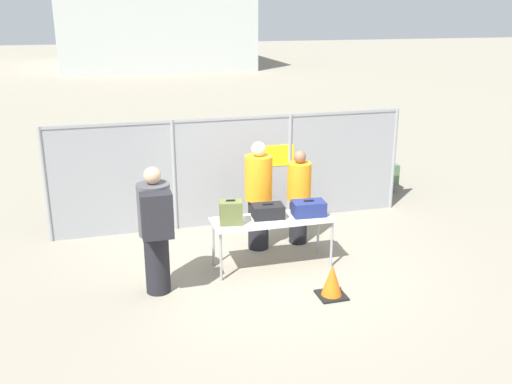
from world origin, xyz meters
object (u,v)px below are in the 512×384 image
(inspection_table, at_px, (272,223))
(security_worker_far, at_px, (299,196))
(suitcase_navy, at_px, (309,208))
(traveler_hooded, at_px, (156,227))
(traffic_cone, at_px, (332,282))
(suitcase_black, at_px, (268,211))
(utility_trailer, at_px, (327,172))
(suitcase_olive, at_px, (231,212))
(security_worker_near, at_px, (258,194))

(inspection_table, xyz_separation_m, security_worker_far, (0.72, 0.80, 0.12))
(inspection_table, xyz_separation_m, suitcase_navy, (0.59, 0.01, 0.18))
(traveler_hooded, distance_m, traffic_cone, 2.58)
(suitcase_black, xyz_separation_m, utility_trailer, (2.43, 3.47, -0.52))
(traveler_hooded, height_order, security_worker_far, traveler_hooded)
(suitcase_olive, xyz_separation_m, security_worker_far, (1.38, 0.82, -0.12))
(suitcase_navy, xyz_separation_m, utility_trailer, (1.79, 3.55, -0.53))
(suitcase_olive, relative_size, utility_trailer, 0.11)
(inspection_table, distance_m, utility_trailer, 4.29)
(traveler_hooded, xyz_separation_m, security_worker_far, (2.54, 1.24, -0.18))
(suitcase_olive, xyz_separation_m, traveler_hooded, (-1.16, -0.42, 0.05))
(traveler_hooded, xyz_separation_m, security_worker_near, (1.81, 1.18, -0.07))
(inspection_table, xyz_separation_m, utility_trailer, (2.38, 3.56, -0.35))
(utility_trailer, bearing_deg, suitcase_black, -124.99)
(security_worker_far, bearing_deg, suitcase_olive, 60.71)
(traveler_hooded, bearing_deg, suitcase_olive, -1.44)
(suitcase_olive, height_order, traveler_hooded, traveler_hooded)
(inspection_table, height_order, security_worker_far, security_worker_far)
(inspection_table, height_order, suitcase_navy, suitcase_navy)
(suitcase_navy, bearing_deg, suitcase_black, 173.29)
(suitcase_navy, distance_m, security_worker_near, 0.96)
(suitcase_navy, relative_size, traffic_cone, 1.08)
(utility_trailer, height_order, traffic_cone, utility_trailer)
(suitcase_black, xyz_separation_m, traveler_hooded, (-1.77, -0.52, 0.13))
(suitcase_olive, relative_size, security_worker_far, 0.23)
(security_worker_near, bearing_deg, suitcase_navy, 136.75)
(security_worker_far, bearing_deg, suitcase_navy, 111.08)
(security_worker_near, bearing_deg, suitcase_black, 94.25)
(security_worker_near, bearing_deg, suitcase_olive, 57.23)
(suitcase_olive, xyz_separation_m, utility_trailer, (3.04, 3.57, -0.60))
(security_worker_far, bearing_deg, inspection_table, 78.18)
(suitcase_navy, distance_m, traveler_hooded, 2.46)
(suitcase_olive, relative_size, suitcase_navy, 0.72)
(suitcase_black, relative_size, traveler_hooded, 0.27)
(inspection_table, xyz_separation_m, suitcase_olive, (-0.66, -0.02, 0.24))
(suitcase_olive, relative_size, traffic_cone, 0.78)
(suitcase_black, height_order, utility_trailer, suitcase_black)
(suitcase_olive, bearing_deg, security_worker_near, 49.76)
(suitcase_olive, height_order, suitcase_navy, suitcase_olive)
(security_worker_far, height_order, traffic_cone, security_worker_far)
(suitcase_black, bearing_deg, suitcase_olive, -170.44)
(traveler_hooded, bearing_deg, security_worker_far, 4.80)
(security_worker_near, height_order, traffic_cone, security_worker_near)
(inspection_table, bearing_deg, traveler_hooded, -166.62)
(suitcase_olive, height_order, suitcase_black, suitcase_olive)
(security_worker_near, xyz_separation_m, security_worker_far, (0.73, 0.05, -0.11))
(utility_trailer, xyz_separation_m, traffic_cone, (-1.86, -4.74, -0.15))
(suitcase_black, distance_m, security_worker_far, 1.05)
(suitcase_black, xyz_separation_m, traffic_cone, (0.57, -1.27, -0.67))
(security_worker_near, bearing_deg, traffic_cone, 112.76)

